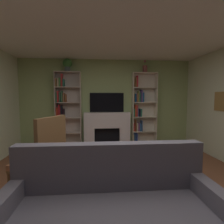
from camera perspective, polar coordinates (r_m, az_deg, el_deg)
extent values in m
plane|color=brown|center=(2.85, 2.34, -25.79)|extent=(6.92, 6.92, 0.00)
cube|color=#9BB170|center=(5.36, -1.72, 2.89)|extent=(5.15, 0.06, 2.55)
cube|color=#9F763D|center=(4.77, 31.19, 2.93)|extent=(0.03, 0.33, 0.43)
cube|color=#487251|center=(4.76, 31.10, 2.93)|extent=(0.01, 0.27, 0.37)
cube|color=white|center=(2.71, 2.56, 29.50)|extent=(5.15, 5.89, 0.06)
cube|color=white|center=(5.33, -7.25, -8.02)|extent=(0.30, 0.25, 0.55)
cube|color=white|center=(5.39, 4.01, -7.84)|extent=(0.30, 0.25, 0.55)
cube|color=white|center=(5.25, -1.60, -2.60)|extent=(1.35, 0.25, 0.45)
cube|color=black|center=(5.42, -1.64, -7.77)|extent=(0.74, 0.08, 0.55)
cube|color=#634A59|center=(5.13, -1.38, -11.49)|extent=(1.45, 0.30, 0.03)
cube|color=black|center=(5.30, -1.68, 3.06)|extent=(1.00, 0.06, 0.57)
cube|color=beige|center=(5.31, -17.53, 0.57)|extent=(0.02, 0.28, 2.17)
cube|color=beige|center=(5.21, -9.95, 0.64)|extent=(0.02, 0.28, 2.17)
cube|color=beige|center=(5.38, -13.57, 0.70)|extent=(0.72, 0.02, 2.17)
cube|color=beige|center=(5.43, -13.55, -10.77)|extent=(0.69, 0.28, 0.02)
cube|color=black|center=(5.48, -16.89, -8.72)|extent=(0.02, 0.17, 0.35)
cube|color=#4F2465|center=(5.47, -16.51, -9.13)|extent=(0.02, 0.18, 0.28)
cube|color=#316850|center=(5.45, -16.18, -9.44)|extent=(0.03, 0.23, 0.23)
cube|color=olive|center=(5.46, -15.66, -9.02)|extent=(0.04, 0.16, 0.30)
cube|color=beige|center=(5.34, -13.64, -6.38)|extent=(0.69, 0.28, 0.02)
cube|color=#A7723D|center=(5.40, -16.94, -4.72)|extent=(0.03, 0.17, 0.28)
cube|color=#A4732A|center=(5.39, -16.55, -4.97)|extent=(0.03, 0.18, 0.23)
cube|color=red|center=(5.39, -16.06, -4.98)|extent=(0.03, 0.18, 0.23)
cube|color=beige|center=(5.27, -13.73, -1.75)|extent=(0.69, 0.28, 0.02)
cube|color=red|center=(5.34, -17.01, -0.14)|extent=(0.04, 0.18, 0.28)
cube|color=red|center=(5.34, -16.55, 0.34)|extent=(0.03, 0.16, 0.37)
cube|color=#B0262E|center=(5.30, -16.18, -0.12)|extent=(0.02, 0.22, 0.28)
cube|color=black|center=(5.30, -15.77, 0.20)|extent=(0.03, 0.21, 0.34)
cube|color=black|center=(5.29, -15.27, -0.36)|extent=(0.04, 0.22, 0.24)
cube|color=beige|center=(5.24, -13.82, 2.97)|extent=(0.69, 0.28, 0.02)
cube|color=#307952|center=(5.31, -17.24, 4.50)|extent=(0.03, 0.21, 0.28)
cube|color=#B02828|center=(5.29, -16.79, 4.70)|extent=(0.04, 0.23, 0.31)
cube|color=#356850|center=(5.31, -16.24, 4.53)|extent=(0.03, 0.17, 0.28)
cube|color=#376440|center=(5.31, -15.69, 4.78)|extent=(0.04, 0.16, 0.32)
cube|color=#8E5F40|center=(5.29, -15.13, 4.50)|extent=(0.04, 0.17, 0.27)
cube|color=brown|center=(5.29, -14.56, 4.30)|extent=(0.03, 0.15, 0.23)
cube|color=beige|center=(5.25, -13.91, 7.70)|extent=(0.69, 0.28, 0.02)
cube|color=olive|center=(5.32, -17.33, 8.91)|extent=(0.03, 0.21, 0.23)
cube|color=beige|center=(5.33, -16.75, 9.01)|extent=(0.04, 0.17, 0.25)
cube|color=#3B7F3F|center=(5.31, -16.26, 9.07)|extent=(0.04, 0.20, 0.25)
cube|color=#BB2F2F|center=(5.31, -15.70, 9.67)|extent=(0.04, 0.19, 0.36)
cube|color=#266855|center=(5.28, -15.17, 8.94)|extent=(0.03, 0.24, 0.22)
cube|color=beige|center=(5.29, -14.01, 12.30)|extent=(0.69, 0.28, 0.02)
cube|color=beige|center=(5.31, 6.59, 0.75)|extent=(0.02, 0.27, 2.17)
cube|color=beige|center=(5.50, 13.79, 0.78)|extent=(0.02, 0.27, 2.17)
cube|color=beige|center=(5.51, 9.91, 0.86)|extent=(0.72, 0.02, 2.17)
cube|color=beige|center=(5.57, 10.09, -10.32)|extent=(0.69, 0.27, 0.02)
cube|color=olive|center=(5.48, 6.76, -8.80)|extent=(0.02, 0.18, 0.30)
cube|color=#305190|center=(5.50, 7.21, -8.39)|extent=(0.04, 0.15, 0.37)
cube|color=#2F4390|center=(5.48, 7.80, -8.52)|extent=(0.04, 0.21, 0.36)
cube|color=beige|center=(5.48, 10.15, -6.03)|extent=(0.69, 0.27, 0.02)
cube|color=#B02C29|center=(5.40, 6.92, -4.78)|extent=(0.04, 0.19, 0.23)
cube|color=brown|center=(5.40, 7.47, -4.19)|extent=(0.02, 0.20, 0.35)
cube|color=beige|center=(5.41, 7.95, -4.72)|extent=(0.03, 0.21, 0.24)
cube|color=#663165|center=(5.43, 8.41, -4.68)|extent=(0.04, 0.20, 0.25)
cube|color=#23568F|center=(5.43, 8.91, -4.80)|extent=(0.04, 0.21, 0.22)
cube|color=#355184|center=(5.45, 9.41, -4.31)|extent=(0.03, 0.19, 0.31)
cube|color=beige|center=(5.41, 10.22, -1.52)|extent=(0.69, 0.27, 0.02)
cube|color=#296C4D|center=(5.35, 6.95, -0.20)|extent=(0.04, 0.19, 0.23)
cube|color=#B5391D|center=(5.35, 7.40, 0.41)|extent=(0.03, 0.20, 0.35)
cube|color=#AB2E2F|center=(5.36, 7.85, 0.37)|extent=(0.04, 0.19, 0.34)
cube|color=#2D5583|center=(5.39, 8.26, -0.12)|extent=(0.03, 0.16, 0.24)
cube|color=black|center=(5.38, 8.74, -0.22)|extent=(0.03, 0.20, 0.23)
cube|color=#23674E|center=(5.41, 9.19, -0.20)|extent=(0.04, 0.16, 0.23)
cube|color=beige|center=(5.38, 10.29, 3.07)|extent=(0.69, 0.27, 0.02)
cube|color=olive|center=(5.34, 6.89, 4.71)|extent=(0.03, 0.15, 0.28)
cube|color=navy|center=(5.32, 7.39, 4.49)|extent=(0.03, 0.22, 0.24)
cube|color=brown|center=(5.34, 7.94, 4.48)|extent=(0.04, 0.21, 0.24)
cube|color=olive|center=(5.36, 8.37, 4.92)|extent=(0.03, 0.18, 0.33)
cube|color=#387154|center=(5.39, 8.77, 4.64)|extent=(0.04, 0.15, 0.27)
cube|color=#4D3C75|center=(5.37, 9.36, 5.08)|extent=(0.04, 0.20, 0.36)
cube|color=#215386|center=(5.40, 9.83, 4.67)|extent=(0.04, 0.18, 0.28)
cube|color=beige|center=(5.39, 10.35, 7.68)|extent=(0.69, 0.27, 0.02)
cube|color=brown|center=(5.36, 6.92, 9.56)|extent=(0.02, 0.16, 0.32)
cube|color=brown|center=(5.35, 7.47, 9.36)|extent=(0.03, 0.20, 0.28)
cube|color=#AE202A|center=(5.37, 7.94, 9.59)|extent=(0.04, 0.18, 0.33)
cube|color=beige|center=(5.43, 10.42, 12.16)|extent=(0.69, 0.27, 0.02)
cylinder|color=#4A5B5C|center=(5.29, -14.04, 13.10)|extent=(0.16, 0.16, 0.13)
sphere|color=#387133|center=(5.31, -14.08, 14.88)|extent=(0.26, 0.26, 0.26)
cylinder|color=brown|center=(5.43, 10.49, 13.33)|extent=(0.13, 0.13, 0.20)
cylinder|color=#4C7F3F|center=(5.47, 10.48, 15.00)|extent=(0.01, 0.01, 0.13)
sphere|color=#D85D88|center=(5.48, 10.49, 15.64)|extent=(0.06, 0.06, 0.06)
cylinder|color=#4C7F3F|center=(5.47, 10.49, 15.04)|extent=(0.01, 0.01, 0.13)
sphere|color=#D85D88|center=(5.48, 10.50, 15.74)|extent=(0.05, 0.05, 0.05)
cylinder|color=#4C7F3F|center=(5.45, 10.54, 15.03)|extent=(0.01, 0.01, 0.13)
sphere|color=#D85D88|center=(5.47, 10.55, 15.68)|extent=(0.05, 0.05, 0.05)
cube|color=slate|center=(2.10, -0.64, -16.97)|extent=(2.10, 0.18, 0.53)
cube|color=slate|center=(2.24, 29.55, -26.93)|extent=(0.15, 0.94, 0.59)
cylinder|color=brown|center=(2.72, -22.21, -22.58)|extent=(0.04, 0.04, 0.43)
cylinder|color=brown|center=(3.13, -14.91, -18.65)|extent=(0.04, 0.04, 0.43)
cylinder|color=brown|center=(3.07, -30.02, -19.67)|extent=(0.04, 0.04, 0.43)
cylinder|color=brown|center=(3.43, -22.47, -16.72)|extent=(0.04, 0.04, 0.43)
cube|color=#BD724D|center=(2.98, -22.52, -14.83)|extent=(0.77, 0.79, 0.08)
cube|color=brown|center=(3.00, -22.48, -15.91)|extent=(0.77, 0.79, 0.04)
cube|color=brown|center=(2.73, -18.71, -9.25)|extent=(0.31, 0.59, 0.74)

